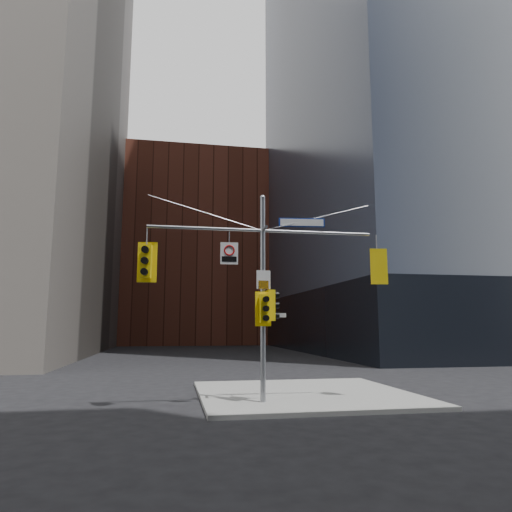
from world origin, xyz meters
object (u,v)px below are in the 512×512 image
object	(u,v)px
traffic_light_pole_front	(264,309)
regulatory_sign_arm	(229,253)
traffic_light_pole_side	(272,305)
street_sign_blade	(302,223)
traffic_light_west_arm	(146,261)
signal_assembly	(263,275)
traffic_light_east_arm	(377,267)

from	to	relation	value
traffic_light_pole_front	regulatory_sign_arm	bearing A→B (deg)	162.81
traffic_light_pole_side	street_sign_blade	xyz separation A→B (m)	(1.11, -0.01, 2.98)
traffic_light_west_arm	regulatory_sign_arm	world-z (taller)	regulatory_sign_arm
traffic_light_west_arm	signal_assembly	bearing A→B (deg)	8.42
traffic_light_east_arm	traffic_light_pole_side	size ratio (longest dim) A/B	1.22
traffic_light_west_arm	street_sign_blade	size ratio (longest dim) A/B	0.82
regulatory_sign_arm	traffic_light_east_arm	bearing A→B (deg)	2.48
traffic_light_pole_front	regulatory_sign_arm	distance (m)	2.28
signal_assembly	traffic_light_pole_side	size ratio (longest dim) A/B	7.50
traffic_light_east_arm	traffic_light_pole_front	world-z (taller)	traffic_light_east_arm
traffic_light_pole_front	street_sign_blade	xyz separation A→B (m)	(1.44, 0.27, 3.11)
traffic_light_west_arm	regulatory_sign_arm	xyz separation A→B (m)	(2.79, -0.03, 0.37)
signal_assembly	traffic_light_east_arm	bearing A→B (deg)	0.01
signal_assembly	traffic_light_pole_side	distance (m)	1.09
traffic_light_east_arm	regulatory_sign_arm	world-z (taller)	regulatory_sign_arm
signal_assembly	traffic_light_pole_side	bearing A→B (deg)	1.47
traffic_light_pole_side	regulatory_sign_arm	xyz separation A→B (m)	(-1.51, -0.03, 1.80)
traffic_light_east_arm	traffic_light_pole_front	xyz separation A→B (m)	(-4.28, -0.27, -1.56)
signal_assembly	regulatory_sign_arm	world-z (taller)	signal_assembly
traffic_light_west_arm	traffic_light_east_arm	distance (m)	8.26
street_sign_blade	signal_assembly	bearing A→B (deg)	-173.80
signal_assembly	traffic_light_pole_front	bearing A→B (deg)	-90.11
traffic_light_west_arm	traffic_light_pole_side	xyz separation A→B (m)	(4.30, -0.01, -1.43)
traffic_light_pole_front	street_sign_blade	size ratio (longest dim) A/B	0.71
traffic_light_east_arm	traffic_light_pole_side	bearing A→B (deg)	7.65
signal_assembly	regulatory_sign_arm	size ratio (longest dim) A/B	10.46
signal_assembly	traffic_light_west_arm	distance (m)	4.00
signal_assembly	traffic_light_pole_side	xyz separation A→B (m)	(0.32, 0.01, -1.05)
traffic_light_west_arm	traffic_light_pole_side	world-z (taller)	traffic_light_west_arm
signal_assembly	traffic_light_east_arm	distance (m)	4.30
traffic_light_pole_front	regulatory_sign_arm	world-z (taller)	regulatory_sign_arm
traffic_light_east_arm	traffic_light_pole_side	distance (m)	4.21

